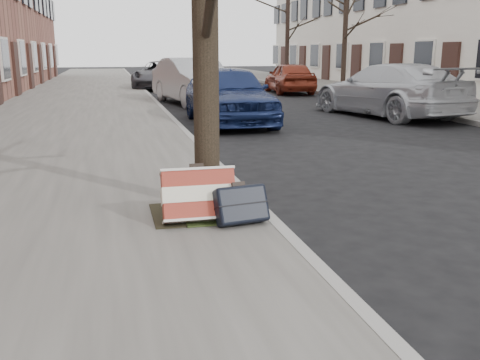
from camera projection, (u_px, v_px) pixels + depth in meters
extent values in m
plane|color=black|center=(429.00, 248.00, 4.91)|extent=(120.00, 120.00, 0.00)
cube|color=slate|center=(82.00, 102.00, 18.21)|extent=(5.00, 70.00, 0.12)
cube|color=#65625C|center=(388.00, 96.00, 20.85)|extent=(4.00, 70.00, 0.12)
cube|color=black|center=(193.00, 213.00, 5.55)|extent=(0.85, 0.85, 0.02)
cube|color=maroon|center=(199.00, 195.00, 5.22)|extent=(0.71, 0.39, 0.55)
cube|color=black|center=(241.00, 204.00, 5.17)|extent=(0.56, 0.38, 0.40)
imported|color=#14204A|center=(229.00, 94.00, 13.15)|extent=(1.80, 4.30, 1.45)
imported|color=#A1A4A8|center=(194.00, 81.00, 18.05)|extent=(2.48, 4.92, 1.55)
imported|color=#3C3B41|center=(161.00, 75.00, 25.37)|extent=(3.35, 5.12, 1.31)
imported|color=#B5B8BD|center=(388.00, 90.00, 14.64)|extent=(2.94, 5.29, 1.45)
imported|color=maroon|center=(289.00, 78.00, 22.78)|extent=(1.88, 4.02, 1.33)
cylinder|color=black|center=(345.00, 33.00, 22.87)|extent=(0.21, 0.21, 4.84)
cylinder|color=black|center=(287.00, 38.00, 30.19)|extent=(0.23, 0.23, 4.71)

